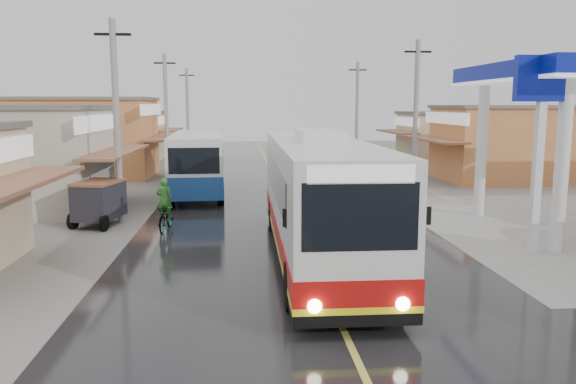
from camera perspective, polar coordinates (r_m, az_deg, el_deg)
name	(u,v)px	position (r m, az deg, el deg)	size (l,w,h in m)	color
ground	(324,288)	(14.76, 3.67, -9.72)	(120.00, 120.00, 0.00)	slate
road	(282,196)	(29.29, -0.61, -0.38)	(12.00, 90.00, 0.02)	black
centre_line	(282,195)	(29.29, -0.61, -0.35)	(0.15, 90.00, 0.01)	#D8CC4C
shopfronts_left	(45,190)	(33.99, -23.43, 0.15)	(11.00, 44.00, 5.20)	tan
utility_poles_left	(149,195)	(30.60, -13.93, -0.26)	(1.60, 50.00, 8.00)	gray
utility_poles_right	(413,194)	(30.60, 12.58, -0.22)	(1.60, 36.00, 8.00)	gray
coach_bus	(318,198)	(17.11, 3.07, -0.59)	(2.97, 12.63, 3.93)	silver
second_bus	(198,162)	(29.99, -9.16, 3.01)	(3.01, 9.71, 3.19)	silver
cyclist	(166,213)	(21.62, -12.34, -2.12)	(0.83, 1.93, 2.03)	black
tricycle_near	(99,200)	(23.11, -18.69, -0.80)	(1.96, 2.58, 1.78)	#26262D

